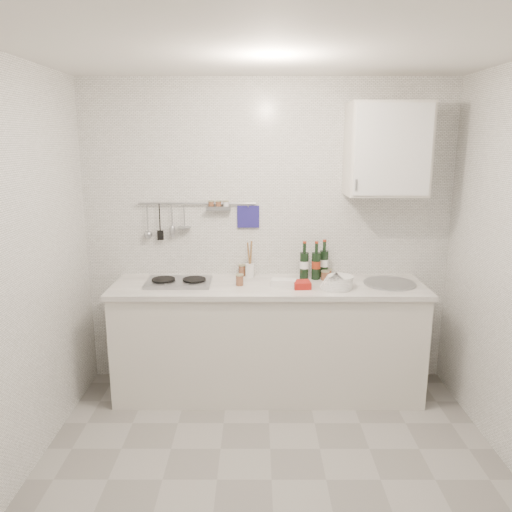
{
  "coord_description": "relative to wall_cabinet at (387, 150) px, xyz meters",
  "views": [
    {
      "loc": [
        -0.09,
        -2.65,
        2.02
      ],
      "look_at": [
        -0.1,
        0.9,
        1.19
      ],
      "focal_mm": 35.0,
      "sensor_mm": 36.0,
      "label": 1
    }
  ],
  "objects": [
    {
      "name": "butter_dish",
      "position": [
        -0.78,
        -0.18,
        -1.0
      ],
      "size": [
        0.2,
        0.13,
        0.06
      ],
      "primitive_type": "cube",
      "rotation": [
        0.0,
        0.0,
        -0.21
      ],
      "color": "white",
      "rests_on": "counter"
    },
    {
      "name": "wall_cabinet",
      "position": [
        0.0,
        0.0,
        0.0
      ],
      "size": [
        0.6,
        0.38,
        0.7
      ],
      "color": "silver",
      "rests_on": "back_wall"
    },
    {
      "name": "jar_b",
      "position": [
        -0.4,
        0.09,
        -0.99
      ],
      "size": [
        0.06,
        0.06,
        0.07
      ],
      "rotation": [
        0.0,
        0.0,
        -0.43
      ],
      "color": "brown",
      "rests_on": "counter"
    },
    {
      "name": "jar_c",
      "position": [
        -0.44,
        0.0,
        -0.99
      ],
      "size": [
        0.07,
        0.07,
        0.08
      ],
      "rotation": [
        0.0,
        0.0,
        0.21
      ],
      "color": "brown",
      "rests_on": "counter"
    },
    {
      "name": "utensil_crock",
      "position": [
        -1.05,
        0.09,
        -0.96
      ],
      "size": [
        0.07,
        0.07,
        0.3
      ],
      "rotation": [
        0.0,
        0.0,
        0.29
      ],
      "color": "white",
      "rests_on": "counter"
    },
    {
      "name": "wine_bottles",
      "position": [
        -0.52,
        0.05,
        -0.87
      ],
      "size": [
        0.24,
        0.14,
        0.31
      ],
      "rotation": [
        0.0,
        0.0,
        0.36
      ],
      "color": "black",
      "rests_on": "counter"
    },
    {
      "name": "wall_rail",
      "position": [
        -1.5,
        0.15,
        -0.52
      ],
      "size": [
        0.98,
        0.09,
        0.34
      ],
      "color": "#93969B",
      "rests_on": "back_wall"
    },
    {
      "name": "plate_stack_hob",
      "position": [
        -1.67,
        -0.05,
        -1.02
      ],
      "size": [
        0.28,
        0.28,
        0.03
      ],
      "rotation": [
        0.0,
        0.0,
        0.25
      ],
      "color": "#4D66AE",
      "rests_on": "counter"
    },
    {
      "name": "strawberry_punnet",
      "position": [
        -0.65,
        -0.22,
        -1.0
      ],
      "size": [
        0.14,
        0.14,
        0.05
      ],
      "primitive_type": "cube",
      "rotation": [
        0.0,
        0.0,
        0.08
      ],
      "color": "#B11413",
      "rests_on": "counter"
    },
    {
      "name": "jar_d",
      "position": [
        -1.12,
        -0.15,
        -0.98
      ],
      "size": [
        0.06,
        0.06,
        0.09
      ],
      "rotation": [
        0.0,
        0.0,
        0.28
      ],
      "color": "brown",
      "rests_on": "counter"
    },
    {
      "name": "jar_a",
      "position": [
        -1.11,
        0.13,
        -0.98
      ],
      "size": [
        0.06,
        0.06,
        0.09
      ],
      "rotation": [
        0.0,
        0.0,
        0.27
      ],
      "color": "brown",
      "rests_on": "counter"
    },
    {
      "name": "counter",
      "position": [
        -0.89,
        -0.12,
        -1.52
      ],
      "size": [
        2.44,
        0.64,
        0.96
      ],
      "color": "silver",
      "rests_on": "floor"
    },
    {
      "name": "wall_left",
      "position": [
        -2.4,
        -1.22,
        -0.7
      ],
      "size": [
        0.02,
        2.8,
        2.5
      ],
      "primitive_type": "cube",
      "color": "silver",
      "rests_on": "floor"
    },
    {
      "name": "plate_stack_sink",
      "position": [
        -0.37,
        -0.22,
        -0.98
      ],
      "size": [
        0.26,
        0.25,
        0.1
      ],
      "rotation": [
        0.0,
        0.0,
        -0.18
      ],
      "color": "white",
      "rests_on": "counter"
    },
    {
      "name": "back_wall",
      "position": [
        -0.9,
        0.18,
        -0.7
      ],
      "size": [
        3.0,
        0.02,
        2.5
      ],
      "primitive_type": "cube",
      "color": "silver",
      "rests_on": "floor"
    },
    {
      "name": "floor",
      "position": [
        -0.9,
        -1.22,
        -1.95
      ],
      "size": [
        3.0,
        3.0,
        0.0
      ],
      "primitive_type": "plane",
      "color": "slate",
      "rests_on": "ground"
    },
    {
      "name": "ceiling",
      "position": [
        -0.9,
        -1.22,
        0.55
      ],
      "size": [
        3.0,
        3.0,
        0.0
      ],
      "primitive_type": "plane",
      "rotation": [
        3.14,
        0.0,
        0.0
      ],
      "color": "silver",
      "rests_on": "back_wall"
    }
  ]
}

